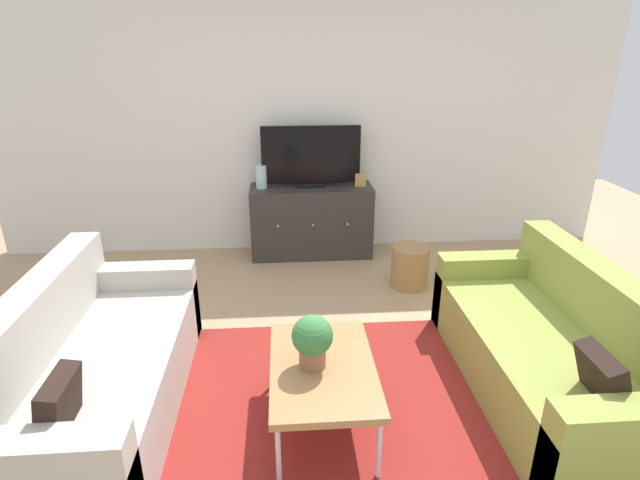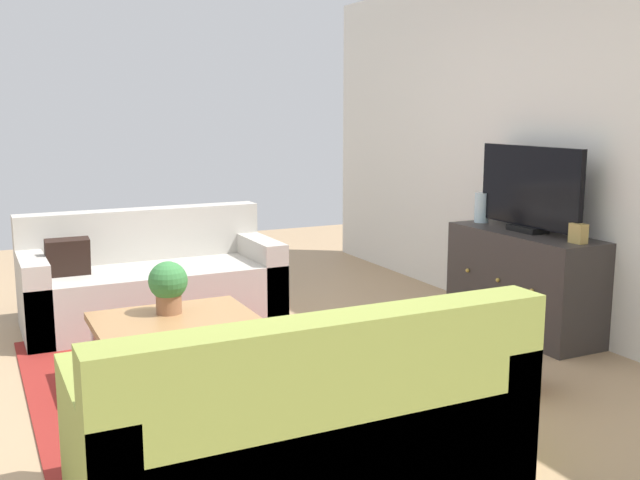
{
  "view_description": "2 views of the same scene",
  "coord_description": "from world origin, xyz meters",
  "px_view_note": "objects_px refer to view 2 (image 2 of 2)",
  "views": [
    {
      "loc": [
        -0.25,
        -2.62,
        2.1
      ],
      "look_at": [
        0.0,
        0.65,
        0.8
      ],
      "focal_mm": 27.97,
      "sensor_mm": 36.0,
      "label": 1
    },
    {
      "loc": [
        4.02,
        -1.31,
        1.6
      ],
      "look_at": [
        0.0,
        0.65,
        0.8
      ],
      "focal_mm": 40.91,
      "sensor_mm": 36.0,
      "label": 2
    }
  ],
  "objects_px": {
    "potted_plant": "(168,285)",
    "tv_console": "(523,282)",
    "couch_right_side": "(308,429)",
    "glass_vase": "(482,208)",
    "wicker_basket": "(512,357)",
    "mantel_clock": "(578,233)",
    "flat_screen_tv": "(530,189)",
    "couch_left_side": "(150,284)",
    "coffee_table": "(172,321)"
  },
  "relations": [
    {
      "from": "couch_right_side",
      "to": "flat_screen_tv",
      "type": "height_order",
      "value": "flat_screen_tv"
    },
    {
      "from": "tv_console",
      "to": "flat_screen_tv",
      "type": "bearing_deg",
      "value": 90.0
    },
    {
      "from": "couch_left_side",
      "to": "coffee_table",
      "type": "distance_m",
      "value": 1.39
    },
    {
      "from": "couch_left_side",
      "to": "flat_screen_tv",
      "type": "relative_size",
      "value": 1.9
    },
    {
      "from": "couch_left_side",
      "to": "wicker_basket",
      "type": "height_order",
      "value": "couch_left_side"
    },
    {
      "from": "couch_right_side",
      "to": "flat_screen_tv",
      "type": "xyz_separation_m",
      "value": [
        -1.4,
        2.39,
        0.76
      ]
    },
    {
      "from": "glass_vase",
      "to": "mantel_clock",
      "type": "xyz_separation_m",
      "value": [
        1.0,
        0.0,
        -0.05
      ]
    },
    {
      "from": "couch_left_side",
      "to": "mantel_clock",
      "type": "relative_size",
      "value": 14.41
    },
    {
      "from": "mantel_clock",
      "to": "wicker_basket",
      "type": "xyz_separation_m",
      "value": [
        0.35,
        -0.82,
        -0.61
      ]
    },
    {
      "from": "potted_plant",
      "to": "tv_console",
      "type": "height_order",
      "value": "tv_console"
    },
    {
      "from": "couch_left_side",
      "to": "potted_plant",
      "type": "relative_size",
      "value": 6.02
    },
    {
      "from": "couch_left_side",
      "to": "couch_right_side",
      "type": "xyz_separation_m",
      "value": [
        2.87,
        0.0,
        0.0
      ]
    },
    {
      "from": "tv_console",
      "to": "mantel_clock",
      "type": "bearing_deg",
      "value": 0.01
    },
    {
      "from": "couch_left_side",
      "to": "mantel_clock",
      "type": "bearing_deg",
      "value": 50.32
    },
    {
      "from": "tv_console",
      "to": "wicker_basket",
      "type": "bearing_deg",
      "value": -43.81
    },
    {
      "from": "flat_screen_tv",
      "to": "tv_console",
      "type": "bearing_deg",
      "value": -90.0
    },
    {
      "from": "couch_left_side",
      "to": "wicker_basket",
      "type": "bearing_deg",
      "value": 33.83
    },
    {
      "from": "tv_console",
      "to": "mantel_clock",
      "type": "height_order",
      "value": "mantel_clock"
    },
    {
      "from": "tv_console",
      "to": "wicker_basket",
      "type": "height_order",
      "value": "tv_console"
    },
    {
      "from": "couch_left_side",
      "to": "tv_console",
      "type": "xyz_separation_m",
      "value": [
        1.47,
        2.37,
        0.08
      ]
    },
    {
      "from": "potted_plant",
      "to": "tv_console",
      "type": "bearing_deg",
      "value": 86.71
    },
    {
      "from": "potted_plant",
      "to": "glass_vase",
      "type": "xyz_separation_m",
      "value": [
        -0.35,
        2.56,
        0.27
      ]
    },
    {
      "from": "couch_right_side",
      "to": "coffee_table",
      "type": "relative_size",
      "value": 2.06
    },
    {
      "from": "couch_left_side",
      "to": "flat_screen_tv",
      "type": "xyz_separation_m",
      "value": [
        1.47,
        2.39,
        0.76
      ]
    },
    {
      "from": "couch_left_side",
      "to": "coffee_table",
      "type": "relative_size",
      "value": 2.06
    },
    {
      "from": "flat_screen_tv",
      "to": "wicker_basket",
      "type": "relative_size",
      "value": 2.58
    },
    {
      "from": "mantel_clock",
      "to": "couch_right_side",
      "type": "bearing_deg",
      "value": -69.25
    },
    {
      "from": "glass_vase",
      "to": "couch_left_side",
      "type": "bearing_deg",
      "value": -112.17
    },
    {
      "from": "coffee_table",
      "to": "tv_console",
      "type": "xyz_separation_m",
      "value": [
        0.09,
        2.56,
        -0.01
      ]
    },
    {
      "from": "wicker_basket",
      "to": "glass_vase",
      "type": "bearing_deg",
      "value": 148.85
    },
    {
      "from": "coffee_table",
      "to": "glass_vase",
      "type": "height_order",
      "value": "glass_vase"
    },
    {
      "from": "glass_vase",
      "to": "flat_screen_tv",
      "type": "bearing_deg",
      "value": 2.29
    },
    {
      "from": "glass_vase",
      "to": "potted_plant",
      "type": "bearing_deg",
      "value": -82.13
    },
    {
      "from": "flat_screen_tv",
      "to": "couch_right_side",
      "type": "bearing_deg",
      "value": -59.67
    },
    {
      "from": "couch_left_side",
      "to": "couch_right_side",
      "type": "relative_size",
      "value": 1.0
    },
    {
      "from": "couch_right_side",
      "to": "potted_plant",
      "type": "bearing_deg",
      "value": -173.19
    },
    {
      "from": "flat_screen_tv",
      "to": "coffee_table",
      "type": "bearing_deg",
      "value": -92.01
    },
    {
      "from": "wicker_basket",
      "to": "tv_console",
      "type": "bearing_deg",
      "value": 136.19
    },
    {
      "from": "flat_screen_tv",
      "to": "glass_vase",
      "type": "height_order",
      "value": "flat_screen_tv"
    },
    {
      "from": "flat_screen_tv",
      "to": "glass_vase",
      "type": "xyz_separation_m",
      "value": [
        -0.5,
        -0.02,
        -0.19
      ]
    },
    {
      "from": "couch_left_side",
      "to": "glass_vase",
      "type": "distance_m",
      "value": 2.63
    },
    {
      "from": "couch_right_side",
      "to": "couch_left_side",
      "type": "bearing_deg",
      "value": 180.0
    },
    {
      "from": "couch_right_side",
      "to": "glass_vase",
      "type": "distance_m",
      "value": 3.09
    },
    {
      "from": "tv_console",
      "to": "flat_screen_tv",
      "type": "distance_m",
      "value": 0.67
    },
    {
      "from": "mantel_clock",
      "to": "wicker_basket",
      "type": "relative_size",
      "value": 0.34
    },
    {
      "from": "flat_screen_tv",
      "to": "couch_left_side",
      "type": "bearing_deg",
      "value": -121.52
    },
    {
      "from": "tv_console",
      "to": "flat_screen_tv",
      "type": "xyz_separation_m",
      "value": [
        0.0,
        0.02,
        0.67
      ]
    },
    {
      "from": "flat_screen_tv",
      "to": "glass_vase",
      "type": "distance_m",
      "value": 0.54
    },
    {
      "from": "tv_console",
      "to": "couch_left_side",
      "type": "bearing_deg",
      "value": -121.74
    },
    {
      "from": "potted_plant",
      "to": "couch_right_side",
      "type": "bearing_deg",
      "value": 6.81
    }
  ]
}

